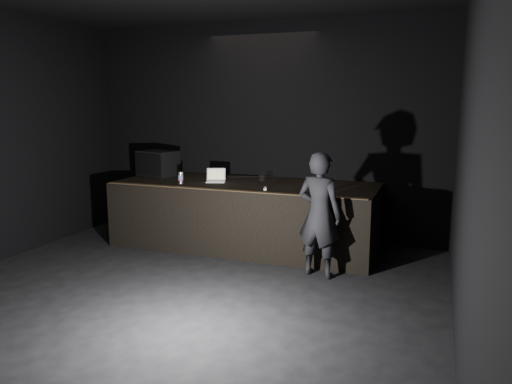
{
  "coord_description": "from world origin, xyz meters",
  "views": [
    {
      "loc": [
        2.75,
        -4.31,
        2.22
      ],
      "look_at": [
        0.33,
        2.3,
        0.95
      ],
      "focal_mm": 35.0,
      "sensor_mm": 36.0,
      "label": 1
    }
  ],
  "objects_px": {
    "beer_can": "(181,178)",
    "laptop": "(216,178)",
    "person": "(319,215)",
    "stage_riser": "(246,215)",
    "stage_monitor": "(158,163)"
  },
  "relations": [
    {
      "from": "laptop",
      "to": "person",
      "type": "distance_m",
      "value": 2.09
    },
    {
      "from": "beer_can",
      "to": "laptop",
      "type": "bearing_deg",
      "value": 41.2
    },
    {
      "from": "stage_riser",
      "to": "person",
      "type": "relative_size",
      "value": 2.46
    },
    {
      "from": "beer_can",
      "to": "person",
      "type": "distance_m",
      "value": 2.37
    },
    {
      "from": "beer_can",
      "to": "person",
      "type": "height_order",
      "value": "person"
    },
    {
      "from": "beer_can",
      "to": "person",
      "type": "bearing_deg",
      "value": -13.64
    },
    {
      "from": "stage_monitor",
      "to": "person",
      "type": "relative_size",
      "value": 0.44
    },
    {
      "from": "laptop",
      "to": "beer_can",
      "type": "relative_size",
      "value": 2.01
    },
    {
      "from": "stage_monitor",
      "to": "beer_can",
      "type": "relative_size",
      "value": 4.0
    },
    {
      "from": "laptop",
      "to": "person",
      "type": "bearing_deg",
      "value": -46.3
    },
    {
      "from": "beer_can",
      "to": "stage_riser",
      "type": "bearing_deg",
      "value": 23.66
    },
    {
      "from": "stage_riser",
      "to": "stage_monitor",
      "type": "xyz_separation_m",
      "value": [
        -1.67,
        0.22,
        0.71
      ]
    },
    {
      "from": "stage_monitor",
      "to": "person",
      "type": "height_order",
      "value": "person"
    },
    {
      "from": "person",
      "to": "stage_monitor",
      "type": "bearing_deg",
      "value": -8.1
    },
    {
      "from": "stage_monitor",
      "to": "person",
      "type": "distance_m",
      "value": 3.29
    }
  ]
}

